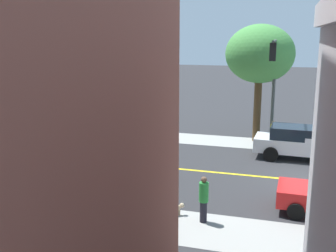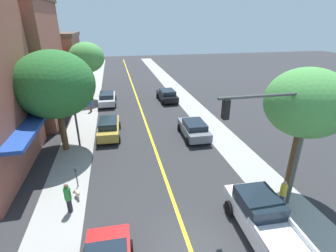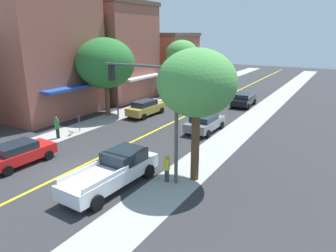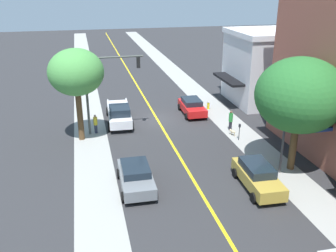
% 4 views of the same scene
% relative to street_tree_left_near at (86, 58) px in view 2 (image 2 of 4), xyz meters
% --- Properties ---
extents(sidewalk_right, '(2.69, 126.00, 0.01)m').
position_rel_street_tree_left_near_xyz_m(sidewalk_right, '(12.10, -25.32, -5.31)').
color(sidewalk_right, '#9E9E99').
rests_on(sidewalk_right, ground).
extents(tan_rowhouse, '(12.84, 8.31, 8.10)m').
position_rel_street_tree_left_near_xyz_m(tan_rowhouse, '(-7.27, 4.86, -1.26)').
color(tan_rowhouse, '#935142').
rests_on(tan_rowhouse, ground).
extents(street_tree_left_near, '(4.34, 4.34, 7.21)m').
position_rel_street_tree_left_near_xyz_m(street_tree_left_near, '(0.00, 0.00, 0.00)').
color(street_tree_left_near, brown).
rests_on(street_tree_left_near, ground).
extents(street_tree_right_corner, '(5.72, 5.72, 7.67)m').
position_rel_street_tree_left_near_xyz_m(street_tree_right_corner, '(-1.04, -13.90, -0.09)').
color(street_tree_right_corner, brown).
rests_on(street_tree_right_corner, ground).
extents(street_tree_left_far, '(4.25, 4.25, 7.35)m').
position_rel_street_tree_left_near_xyz_m(street_tree_left_far, '(12.81, -22.33, 0.18)').
color(street_tree_left_far, brown).
rests_on(street_tree_left_far, ground).
extents(parking_meter, '(0.12, 0.18, 1.37)m').
position_rel_street_tree_left_near_xyz_m(parking_meter, '(0.46, -19.25, -4.41)').
color(parking_meter, '#4C4C51').
rests_on(parking_meter, ground).
extents(traffic_light_mast, '(4.77, 0.32, 6.79)m').
position_rel_street_tree_left_near_xyz_m(traffic_light_mast, '(10.76, -23.29, -0.80)').
color(traffic_light_mast, '#474C47').
rests_on(traffic_light_mast, ground).
extents(street_lamp, '(0.70, 0.36, 6.27)m').
position_rel_street_tree_left_near_xyz_m(street_lamp, '(-0.03, -13.55, -1.43)').
color(street_lamp, '#38383D').
rests_on(street_lamp, ground).
extents(gold_sedan_left_curb, '(2.11, 4.67, 1.58)m').
position_rel_street_tree_left_near_xyz_m(gold_sedan_left_curb, '(2.36, -12.07, -4.49)').
color(gold_sedan_left_curb, '#B29338').
rests_on(gold_sedan_left_curb, ground).
extents(grey_sedan_right_curb, '(2.18, 4.41, 1.46)m').
position_rel_street_tree_left_near_xyz_m(grey_sedan_right_curb, '(9.66, -13.83, -4.54)').
color(grey_sedan_right_curb, slate).
rests_on(grey_sedan_right_curb, ground).
extents(silver_sedan_left_curb, '(2.18, 4.78, 1.49)m').
position_rel_street_tree_left_near_xyz_m(silver_sedan_left_curb, '(2.11, -2.63, -4.53)').
color(silver_sedan_left_curb, '#B7BABF').
rests_on(silver_sedan_left_curb, ground).
extents(black_sedan_right_curb, '(2.23, 4.51, 1.49)m').
position_rel_street_tree_left_near_xyz_m(black_sedan_right_curb, '(9.60, -2.84, -4.53)').
color(black_sedan_right_curb, black).
rests_on(black_sedan_right_curb, ground).
extents(white_pickup_truck, '(2.40, 6.13, 1.81)m').
position_rel_street_tree_left_near_xyz_m(white_pickup_truck, '(9.43, -25.35, -4.41)').
color(white_pickup_truck, silver).
rests_on(white_pickup_truck, ground).
extents(pedestrian_green_shirt, '(0.35, 0.35, 1.75)m').
position_rel_street_tree_left_near_xyz_m(pedestrian_green_shirt, '(0.32, -21.43, -4.39)').
color(pedestrian_green_shirt, black).
rests_on(pedestrian_green_shirt, ground).
extents(pedestrian_blue_shirt, '(0.34, 0.34, 1.60)m').
position_rel_street_tree_left_near_xyz_m(pedestrian_blue_shirt, '(0.29, -5.06, -4.48)').
color(pedestrian_blue_shirt, brown).
rests_on(pedestrian_blue_shirt, ground).
extents(pedestrian_yellow_shirt, '(0.34, 0.34, 1.62)m').
position_rel_street_tree_left_near_xyz_m(pedestrian_yellow_shirt, '(11.62, -23.42, -4.47)').
color(pedestrian_yellow_shirt, '#33384C').
rests_on(pedestrian_yellow_shirt, ground).
extents(small_dog, '(0.43, 0.64, 0.48)m').
position_rel_street_tree_left_near_xyz_m(small_dog, '(0.58, -20.32, -5.00)').
color(small_dog, '#C6B28C').
rests_on(small_dog, ground).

